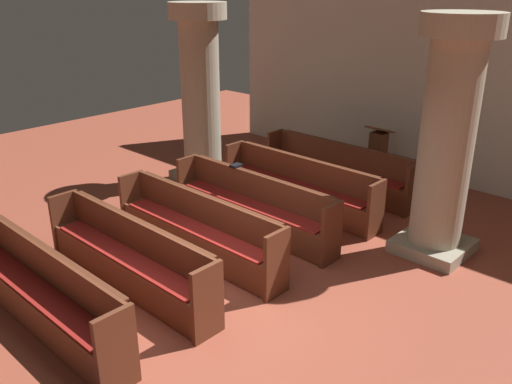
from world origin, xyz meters
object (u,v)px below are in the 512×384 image
pew_row_1 (299,184)px  pew_row_5 (42,290)px  pew_row_0 (338,168)px  pew_row_4 (128,254)px  pillar_aisle_side (447,136)px  lectern (377,157)px  pew_row_3 (197,226)px  pew_row_2 (252,203)px  hymn_book (236,166)px  pillar_far_side (200,92)px

pew_row_1 → pew_row_5: bearing=-90.0°
pew_row_0 → pew_row_4: bearing=-90.0°
pillar_aisle_side → lectern: (-2.23, 2.11, -1.29)m
pew_row_3 → pew_row_5: bearing=-90.0°
pew_row_1 → pew_row_4: bearing=-90.0°
lectern → pew_row_2: bearing=-92.8°
pew_row_4 → lectern: bearing=88.3°
pew_row_5 → pew_row_2: bearing=90.0°
pew_row_1 → lectern: (0.16, 2.26, -0.02)m
pew_row_0 → pew_row_4: size_ratio=1.00×
pew_row_1 → pillar_aisle_side: bearing=3.6°
pew_row_3 → pew_row_5: 2.29m
pew_row_4 → pew_row_5: (0.00, -1.15, 0.00)m
pew_row_4 → hymn_book: bearing=102.4°
pew_row_4 → pillar_far_side: (-2.35, 3.35, 1.26)m
pew_row_0 → pew_row_2: bearing=-90.0°
pew_row_1 → lectern: 2.26m
pew_row_2 → pew_row_5: (0.00, -3.44, 0.00)m
pew_row_2 → pillar_aisle_side: pillar_aisle_side is taller
pew_row_2 → lectern: 3.41m
pew_row_2 → pew_row_5: 3.44m
pew_row_4 → pillar_aisle_side: 4.50m
pew_row_0 → pew_row_5: size_ratio=1.00×
pillar_far_side → pillar_aisle_side: bearing=2.8°
pew_row_0 → pew_row_1: (0.00, -1.15, 0.00)m
pew_row_0 → hymn_book: (-0.54, -2.10, 0.44)m
pew_row_4 → pillar_far_side: size_ratio=0.92×
pew_row_1 → pew_row_0: bearing=90.0°
pillar_aisle_side → lectern: 3.33m
pew_row_1 → pew_row_5: (0.00, -4.58, 0.00)m
pew_row_0 → lectern: (0.16, 1.11, -0.02)m
pew_row_0 → pew_row_1: 1.15m
pew_row_0 → lectern: lectern is taller
pew_row_3 → hymn_book: bearing=112.2°
pew_row_2 → pew_row_4: (0.00, -2.29, 0.00)m
pew_row_3 → lectern: 4.55m
pew_row_3 → pillar_far_side: (-2.35, 2.21, 1.26)m
lectern → hymn_book: 3.32m
pew_row_1 → pew_row_3: (0.00, -2.29, 0.00)m
hymn_book → lectern: bearing=77.6°
pillar_far_side → pew_row_3: bearing=-43.2°
pew_row_0 → lectern: 1.12m
pew_row_0 → pew_row_2: size_ratio=1.00×
pew_row_4 → lectern: (0.16, 5.69, -0.02)m
pew_row_0 → pillar_far_side: (-2.35, -1.23, 1.26)m
pew_row_1 → pillar_far_side: pillar_far_side is taller
pillar_aisle_side → pillar_far_side: (-4.74, -0.23, 0.00)m
pew_row_0 → pew_row_3: bearing=-90.0°
pillar_aisle_side → lectern: bearing=136.7°
pew_row_2 → pew_row_4: size_ratio=1.00×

